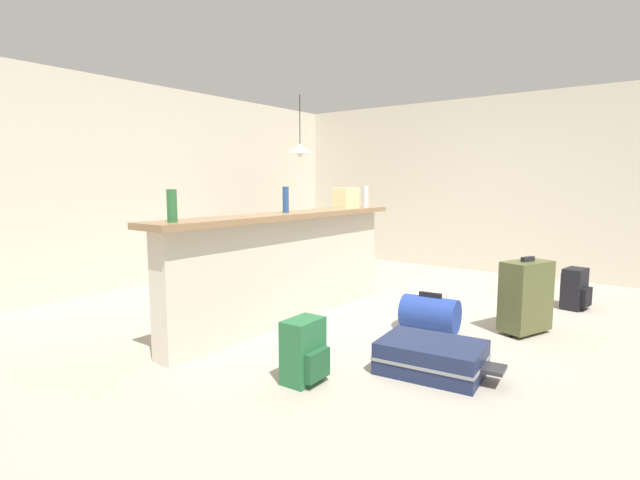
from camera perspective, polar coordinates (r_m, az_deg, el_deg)
The scene contains 17 objects.
ground_plane at distance 4.81m, azimuth 6.11°, elevation -9.15°, with size 13.00×13.00×0.05m, color #ADA393.
wall_back at distance 6.71m, azimuth -16.84°, elevation 6.17°, with size 6.60×0.10×2.50m, color beige.
wall_right at distance 7.52m, azimuth 16.30°, elevation 6.24°, with size 0.10×6.00×2.50m, color beige.
partition_half_wall at distance 4.51m, azimuth -3.81°, elevation -3.56°, with size 2.80×0.20×0.97m, color beige.
bar_countertop at distance 4.44m, azimuth -3.87°, elevation 2.92°, with size 2.96×0.40×0.05m, color #93704C.
bottle_green at distance 3.55m, azimuth -17.10°, elevation 3.89°, with size 0.07×0.07×0.23m, color #2D6B38.
bottle_blue at distance 4.45m, azimuth -4.08°, elevation 4.79°, with size 0.06×0.06×0.24m, color #284C89.
bottle_clear at distance 5.37m, azimuth 5.39°, elevation 5.10°, with size 0.07×0.07×0.23m, color silver.
grocery_bag at distance 5.20m, azimuth 3.08°, elevation 5.00°, with size 0.26×0.18×0.22m, color beige.
dining_table at distance 6.87m, azimuth -2.32°, elevation 1.42°, with size 1.10×0.80×0.74m.
dining_chair_near_partition at distance 6.58m, azimuth 1.07°, elevation 0.04°, with size 0.44×0.44×0.93m.
pendant_lamp at distance 6.85m, azimuth -2.38°, elevation 10.75°, with size 0.34×0.34×0.85m.
suitcase_flat_navy at distance 3.48m, azimuth 13.08°, elevation -13.34°, with size 0.56×0.86×0.22m.
suitcase_upright_olive at distance 4.52m, azimuth 23.16°, elevation -6.09°, with size 0.50×0.38×0.67m.
backpack_black at distance 5.63m, azimuth 27.96°, elevation -5.19°, with size 0.30×0.28×0.42m.
duffel_bag_blue at distance 4.39m, azimuth 12.86°, elevation -8.48°, with size 0.34×0.51×0.34m.
backpack_green at distance 3.22m, azimuth -1.89°, elevation -13.09°, with size 0.28×0.26×0.42m.
Camera 1 is at (-3.98, -2.36, 1.31)m, focal length 27.06 mm.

